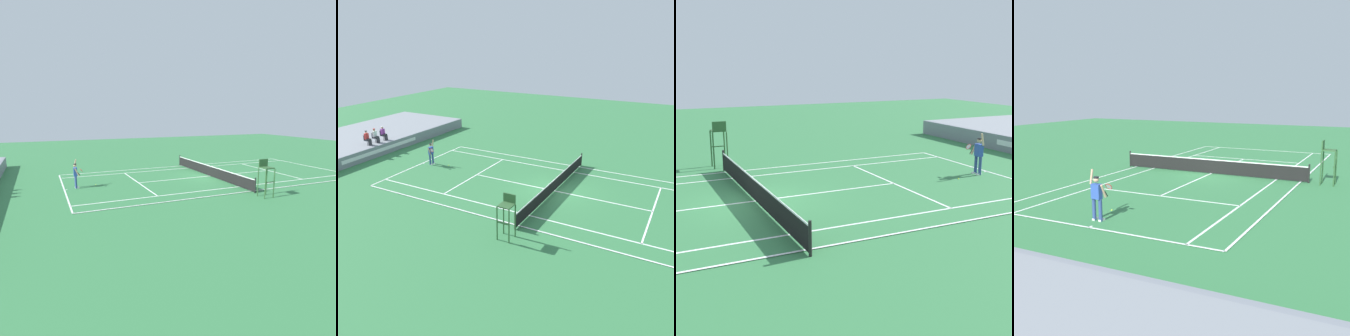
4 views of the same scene
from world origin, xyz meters
The scene contains 11 objects.
ground_plane centered at (0.00, 0.00, 0.00)m, with size 80.00×80.00×0.00m, color #337542.
court centered at (0.00, 0.00, 0.01)m, with size 11.08×23.88×0.03m.
net centered at (0.00, 0.00, 0.52)m, with size 11.98×0.10×1.07m.
barrier_wall centered at (0.00, 16.61, 0.50)m, with size 24.34×0.25×1.00m.
bleacher_platform centered at (0.00, 21.09, 0.50)m, with size 24.34×8.72×1.00m, color gray.
spectator_seated_0 centered at (-0.62, 17.52, 1.61)m, with size 0.44×0.60×1.27m.
spectator_seated_1 centered at (0.30, 17.52, 1.61)m, with size 0.44×0.60×1.27m.
spectator_seated_2 centered at (1.25, 17.52, 1.61)m, with size 0.44×0.60×1.27m.
tennis_player centered at (0.22, 11.04, 0.99)m, with size 0.77×0.62×2.08m.
tennis_ball centered at (0.61, 9.58, 0.03)m, with size 0.07×0.07×0.07m, color #D1E533.
umpire_chair centered at (-6.89, 0.00, 1.56)m, with size 0.77×0.77×2.44m.
Camera 2 is at (-21.27, -7.84, 10.01)m, focal length 37.86 mm.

